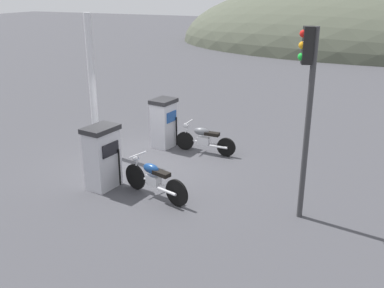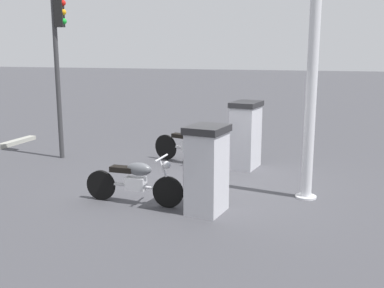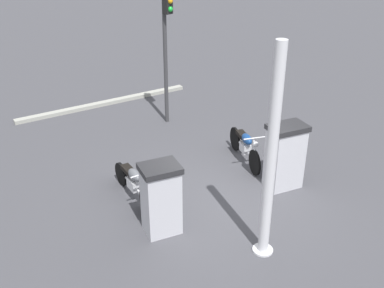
{
  "view_description": "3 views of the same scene",
  "coord_description": "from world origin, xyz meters",
  "views": [
    {
      "loc": [
        5.9,
        -9.92,
        4.8
      ],
      "look_at": [
        1.3,
        0.29,
        0.75
      ],
      "focal_mm": 41.02,
      "sensor_mm": 36.0,
      "label": 1
    },
    {
      "loc": [
        -2.38,
        8.86,
        2.76
      ],
      "look_at": [
        0.45,
        0.29,
        0.91
      ],
      "focal_mm": 42.38,
      "sensor_mm": 36.0,
      "label": 2
    },
    {
      "loc": [
        -6.87,
        4.99,
        5.74
      ],
      "look_at": [
        1.08,
        0.08,
        1.01
      ],
      "focal_mm": 41.59,
      "sensor_mm": 36.0,
      "label": 3
    }
  ],
  "objects": [
    {
      "name": "roadside_traffic_light",
      "position": [
        4.48,
        -1.15,
        2.76
      ],
      "size": [
        0.4,
        0.29,
        4.07
      ],
      "color": "#38383A",
      "rests_on": "ground"
    },
    {
      "name": "motorcycle_near_pump",
      "position": [
        1.16,
        -1.6,
        0.48
      ],
      "size": [
        1.98,
        0.8,
        0.96
      ],
      "color": "black",
      "rests_on": "ground"
    },
    {
      "name": "canopy_support_pole",
      "position": [
        -1.85,
        0.28,
        1.98
      ],
      "size": [
        0.4,
        0.4,
        4.11
      ],
      "color": "silver",
      "rests_on": "ground"
    },
    {
      "name": "motorcycle_far_pump",
      "position": [
        1.11,
        1.62,
        0.44
      ],
      "size": [
        1.92,
        0.56,
        0.92
      ],
      "color": "black",
      "rests_on": "ground"
    },
    {
      "name": "fuel_pump_near",
      "position": [
        -0.26,
        -1.64,
        0.81
      ],
      "size": [
        0.73,
        0.95,
        1.6
      ],
      "color": "silver",
      "rests_on": "ground"
    },
    {
      "name": "ground_plane",
      "position": [
        0.0,
        0.0,
        0.0
      ],
      "size": [
        120.0,
        120.0,
        0.0
      ],
      "primitive_type": "plane",
      "color": "#424247"
    },
    {
      "name": "fuel_pump_far",
      "position": [
        -0.26,
        1.64,
        0.78
      ],
      "size": [
        0.73,
        0.84,
        1.53
      ],
      "color": "silver",
      "rests_on": "ground"
    }
  ]
}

